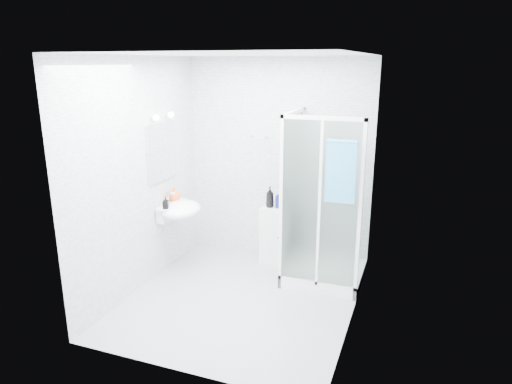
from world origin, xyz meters
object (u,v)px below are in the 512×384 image
at_px(shower_enclosure, 317,245).
at_px(hand_towel, 341,170).
at_px(storage_cabinet, 275,235).
at_px(shampoo_bottle_a, 270,197).
at_px(soap_dispenser_black, 166,203).
at_px(shampoo_bottle_b, 281,199).
at_px(soap_dispenser_orange, 174,194).
at_px(wall_basin, 179,210).

bearing_deg(shower_enclosure, hand_towel, -53.42).
xyz_separation_m(storage_cabinet, shampoo_bottle_a, (-0.07, -0.01, 0.51)).
bearing_deg(soap_dispenser_black, shower_enclosure, 16.40).
bearing_deg(shampoo_bottle_b, soap_dispenser_orange, -157.39).
bearing_deg(wall_basin, shower_enclosure, 10.81).
bearing_deg(soap_dispenser_orange, shampoo_bottle_a, 23.88).
distance_m(storage_cabinet, soap_dispenser_orange, 1.38).
height_order(shampoo_bottle_a, shampoo_bottle_b, shampoo_bottle_a).
height_order(wall_basin, soap_dispenser_black, wall_basin).
height_order(shower_enclosure, wall_basin, shower_enclosure).
distance_m(hand_towel, shampoo_bottle_b, 1.26).
height_order(storage_cabinet, soap_dispenser_black, soap_dispenser_black).
bearing_deg(soap_dispenser_orange, soap_dispenser_black, -78.81).
bearing_deg(soap_dispenser_black, storage_cabinet, 35.95).
distance_m(storage_cabinet, shampoo_bottle_a, 0.52).
bearing_deg(shampoo_bottle_a, soap_dispenser_black, -142.79).
xyz_separation_m(hand_towel, soap_dispenser_black, (-2.02, -0.10, -0.53)).
bearing_deg(shampoo_bottle_a, hand_towel, -34.52).
distance_m(wall_basin, soap_dispenser_black, 0.24).
bearing_deg(soap_dispenser_black, shampoo_bottle_b, 34.82).
distance_m(wall_basin, hand_towel, 2.07).
relative_size(shower_enclosure, storage_cabinet, 2.63).
bearing_deg(wall_basin, storage_cabinet, 30.40).
distance_m(wall_basin, shampoo_bottle_b, 1.26).
xyz_separation_m(hand_towel, soap_dispenser_orange, (-2.08, 0.20, -0.52)).
bearing_deg(hand_towel, shampoo_bottle_a, 145.48).
xyz_separation_m(shampoo_bottle_a, soap_dispenser_orange, (-1.09, -0.48, 0.06)).
bearing_deg(wall_basin, hand_towel, -2.49).
xyz_separation_m(wall_basin, shampoo_bottle_a, (0.97, 0.59, 0.10)).
bearing_deg(storage_cabinet, shampoo_bottle_a, -164.27).
relative_size(storage_cabinet, hand_towel, 1.15).
relative_size(hand_towel, shampoo_bottle_b, 2.81).
bearing_deg(storage_cabinet, soap_dispenser_black, -139.31).
height_order(storage_cabinet, soap_dispenser_orange, soap_dispenser_orange).
xyz_separation_m(shampoo_bottle_b, soap_dispenser_orange, (-1.22, -0.51, 0.08)).
height_order(wall_basin, storage_cabinet, wall_basin).
bearing_deg(hand_towel, wall_basin, 177.51).
xyz_separation_m(storage_cabinet, hand_towel, (0.92, -0.69, 1.09)).
bearing_deg(shampoo_bottle_b, shower_enclosure, -28.63).
bearing_deg(soap_dispenser_orange, shampoo_bottle_b, 22.61).
bearing_deg(hand_towel, soap_dispenser_orange, 174.63).
bearing_deg(shampoo_bottle_b, soap_dispenser_black, -145.18).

